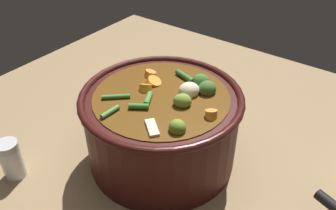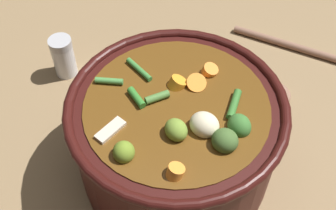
{
  "view_description": "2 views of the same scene",
  "coord_description": "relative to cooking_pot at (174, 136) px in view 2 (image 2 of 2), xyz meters",
  "views": [
    {
      "loc": [
        -0.32,
        0.41,
        0.5
      ],
      "look_at": [
        -0.01,
        -0.01,
        0.13
      ],
      "focal_mm": 37.87,
      "sensor_mm": 36.0,
      "label": 1
    },
    {
      "loc": [
        -0.37,
        -0.0,
        0.59
      ],
      "look_at": [
        0.01,
        0.01,
        0.14
      ],
      "focal_mm": 47.29,
      "sensor_mm": 36.0,
      "label": 2
    }
  ],
  "objects": [
    {
      "name": "wooden_spoon",
      "position": [
        0.2,
        -0.19,
        -0.07
      ],
      "size": [
        0.22,
        0.22,
        0.02
      ],
      "color": "#89614C",
      "rests_on": "ground_plane"
    },
    {
      "name": "salt_shaker",
      "position": [
        0.2,
        0.2,
        -0.04
      ],
      "size": [
        0.04,
        0.04,
        0.08
      ],
      "color": "silver",
      "rests_on": "ground_plane"
    },
    {
      "name": "cooking_pot",
      "position": [
        0.0,
        0.0,
        0.0
      ],
      "size": [
        0.3,
        0.3,
        0.17
      ],
      "color": "#38110F",
      "rests_on": "ground_plane"
    },
    {
      "name": "ground_plane",
      "position": [
        0.0,
        0.0,
        -0.08
      ],
      "size": [
        1.1,
        1.1,
        0.0
      ],
      "primitive_type": "plane",
      "color": "#8C704C"
    }
  ]
}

